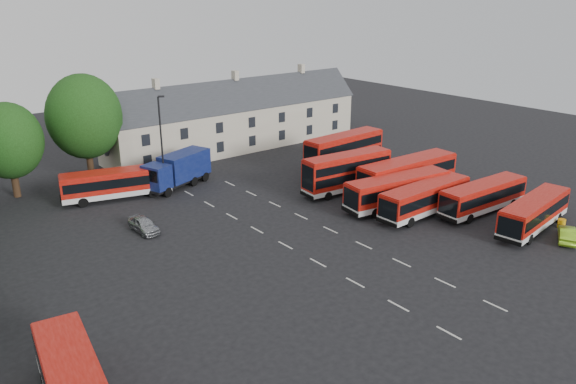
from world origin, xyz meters
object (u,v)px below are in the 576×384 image
object	(u,v)px
box_truck	(178,169)
lime_car	(567,234)
bus_dd_south	(347,170)
grit_bin	(562,223)
lamppost	(162,143)
bus_row_a	(534,211)
silver_car	(144,225)

from	to	relation	value
box_truck	lime_car	distance (m)	37.36
bus_dd_south	grit_bin	size ratio (longest dim) A/B	12.44
grit_bin	lamppost	xyz separation A→B (m)	(-22.99, 29.81, 4.96)
lime_car	lamppost	xyz separation A→B (m)	(-20.64, 31.44, 4.76)
bus_row_a	lime_car	world-z (taller)	bus_row_a
box_truck	lamppost	size ratio (longest dim) A/B	0.84
grit_bin	box_truck	bearing A→B (deg)	124.25
lime_car	grit_bin	world-z (taller)	lime_car
bus_row_a	lamppost	size ratio (longest dim) A/B	1.03
silver_car	lime_car	bearing A→B (deg)	-42.96
bus_dd_south	lamppost	distance (m)	18.88
box_truck	grit_bin	world-z (taller)	box_truck
bus_dd_south	box_truck	bearing A→B (deg)	142.13
lamppost	grit_bin	bearing A→B (deg)	-52.36
box_truck	lamppost	world-z (taller)	lamppost
bus_dd_south	grit_bin	world-z (taller)	bus_dd_south
silver_car	lime_car	world-z (taller)	silver_car
bus_dd_south	silver_car	distance (m)	21.18
grit_bin	lamppost	world-z (taller)	lamppost
grit_bin	lamppost	distance (m)	37.97
lime_car	grit_bin	bearing A→B (deg)	-83.17
silver_car	grit_bin	world-z (taller)	silver_car
bus_row_a	silver_car	size ratio (longest dim) A/B	2.70
box_truck	lime_car	size ratio (longest dim) A/B	2.27
bus_row_a	grit_bin	distance (m)	3.06
bus_dd_south	lamppost	bearing A→B (deg)	148.58
lime_car	lamppost	world-z (taller)	lamppost
bus_dd_south	lime_car	xyz separation A→B (m)	(5.79, -20.21, -1.69)
silver_car	box_truck	bearing A→B (deg)	45.94
box_truck	grit_bin	size ratio (longest dim) A/B	10.46
lamppost	bus_dd_south	bearing A→B (deg)	-37.10
bus_row_a	box_truck	size ratio (longest dim) A/B	1.23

